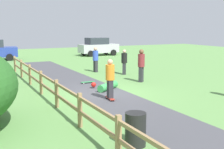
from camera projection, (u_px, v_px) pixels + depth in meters
The scene contains 11 objects.
ground_plane at pixel (103, 94), 13.89m from camera, with size 60.00×60.00×0.00m, color #60934C.
asphalt_path at pixel (103, 94), 13.89m from camera, with size 2.40×28.00×0.02m, color #47474C.
wooden_fence at pixel (48, 85), 12.64m from camera, with size 0.12×18.12×1.10m.
trash_bin at pixel (135, 129), 7.83m from camera, with size 0.56×0.56×0.90m, color black.
skater_riding at pixel (110, 77), 12.61m from camera, with size 0.43×0.82×1.74m.
skater_fallen at pixel (107, 86), 14.71m from camera, with size 1.40×1.38×0.36m.
skateboard_loose at pixel (88, 82), 16.44m from camera, with size 0.80×0.20×0.08m.
bystander_maroon at pixel (141, 64), 16.75m from camera, with size 0.53×0.53×1.86m.
bystander_black at pixel (124, 61), 19.38m from camera, with size 0.53×0.53×1.64m.
bystander_blue at pixel (96, 58), 20.42m from camera, with size 0.39×0.39×1.72m.
parked_car_silver at pixel (98, 47), 32.05m from camera, with size 4.27×2.15×1.92m.
Camera 1 is at (-5.71, -12.31, 3.14)m, focal length 47.63 mm.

